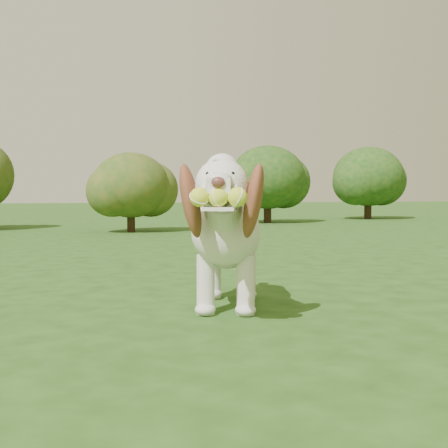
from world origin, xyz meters
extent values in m
plane|color=#1F4212|center=(0.00, 0.00, 0.00)|extent=(80.00, 80.00, 0.00)
ellipsoid|color=silver|center=(0.58, 0.61, 0.38)|extent=(0.55, 0.75, 0.35)
ellipsoid|color=silver|center=(0.49, 0.37, 0.42)|extent=(0.44, 0.44, 0.34)
ellipsoid|color=silver|center=(0.66, 0.83, 0.37)|extent=(0.40, 0.40, 0.31)
cylinder|color=silver|center=(0.44, 0.25, 0.52)|extent=(0.27, 0.32, 0.27)
sphere|color=silver|center=(0.40, 0.13, 0.65)|extent=(0.31, 0.31, 0.24)
sphere|color=silver|center=(0.40, 0.14, 0.71)|extent=(0.20, 0.20, 0.16)
cube|color=silver|center=(0.35, 0.00, 0.64)|extent=(0.14, 0.17, 0.07)
ellipsoid|color=#592D28|center=(0.32, -0.07, 0.66)|extent=(0.07, 0.05, 0.04)
cube|color=silver|center=(0.34, -0.02, 0.55)|extent=(0.18, 0.19, 0.02)
ellipsoid|color=brown|center=(0.27, 0.18, 0.58)|extent=(0.20, 0.22, 0.37)
ellipsoid|color=brown|center=(0.53, 0.09, 0.58)|extent=(0.18, 0.26, 0.37)
cylinder|color=silver|center=(0.71, 0.96, 0.41)|extent=(0.12, 0.18, 0.13)
cylinder|color=silver|center=(0.40, 0.43, 0.15)|extent=(0.12, 0.12, 0.30)
cylinder|color=silver|center=(0.59, 0.36, 0.15)|extent=(0.12, 0.12, 0.30)
cylinder|color=silver|center=(0.55, 0.84, 0.15)|extent=(0.12, 0.12, 0.30)
cylinder|color=silver|center=(0.74, 0.77, 0.15)|extent=(0.12, 0.12, 0.30)
sphere|color=#E5ED40|center=(0.26, -0.03, 0.60)|extent=(0.11, 0.11, 0.08)
sphere|color=#E5ED40|center=(0.33, -0.05, 0.60)|extent=(0.11, 0.11, 0.08)
sphere|color=#E5ED40|center=(0.40, -0.08, 0.60)|extent=(0.11, 0.11, 0.08)
cylinder|color=#382314|center=(4.02, 9.01, 0.27)|extent=(0.17, 0.17, 0.53)
ellipsoid|color=#133F15|center=(4.02, 9.01, 0.98)|extent=(1.60, 1.60, 1.36)
cylinder|color=#382314|center=(0.83, 6.86, 0.21)|extent=(0.13, 0.13, 0.42)
ellipsoid|color=#133F15|center=(0.83, 6.86, 0.76)|extent=(1.25, 1.25, 1.06)
cylinder|color=#382314|center=(7.11, 10.09, 0.29)|extent=(0.18, 0.18, 0.58)
ellipsoid|color=#133F15|center=(7.11, 10.09, 1.06)|extent=(1.73, 1.73, 1.47)
camera|label=1|loc=(-0.31, -2.30, 0.61)|focal=45.00mm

